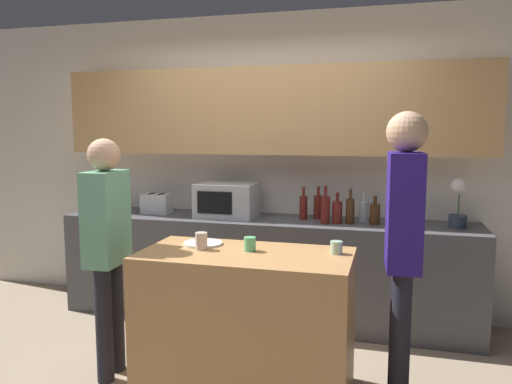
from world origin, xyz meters
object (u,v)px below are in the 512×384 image
at_px(cup_2, 250,244).
at_px(microwave, 227,200).
at_px(bottle_5, 364,211).
at_px(person_center, 107,238).
at_px(person_left, 403,234).
at_px(bottle_0, 303,207).
at_px(bottle_2, 325,209).
at_px(bottle_3, 337,212).
at_px(cup_0, 201,241).
at_px(bottle_6, 375,214).
at_px(toaster, 157,204).
at_px(bottle_1, 318,206).
at_px(cup_1, 336,247).
at_px(potted_plant, 459,203).
at_px(bottle_4, 350,210).
at_px(plate_on_island, 203,243).

bearing_deg(cup_2, microwave, 114.64).
bearing_deg(bottle_5, person_center, -138.78).
distance_m(bottle_5, person_left, 1.31).
distance_m(bottle_0, bottle_2, 0.25).
xyz_separation_m(bottle_3, cup_0, (-0.74, -1.17, -0.03)).
bearing_deg(microwave, bottle_6, -1.72).
distance_m(microwave, person_center, 1.37).
relative_size(microwave, bottle_3, 2.01).
relative_size(toaster, cup_2, 2.93).
bearing_deg(bottle_6, cup_0, -130.51).
height_order(bottle_1, cup_1, bottle_1).
bearing_deg(potted_plant, person_center, -150.55).
distance_m(bottle_4, plate_on_island, 1.38).
xyz_separation_m(bottle_6, cup_1, (-0.19, -1.10, -0.04)).
height_order(microwave, bottle_0, microwave).
xyz_separation_m(cup_0, cup_1, (0.84, 0.12, -0.02)).
relative_size(bottle_0, bottle_4, 0.99).
height_order(bottle_6, cup_1, bottle_6).
xyz_separation_m(bottle_0, bottle_4, (0.40, -0.09, 0.00)).
bearing_deg(bottle_4, bottle_6, 4.23).
xyz_separation_m(toaster, bottle_5, (1.87, 0.08, 0.00)).
xyz_separation_m(potted_plant, bottle_4, (-0.84, -0.05, -0.09)).
height_order(cup_0, person_left, person_left).
bearing_deg(bottle_4, cup_0, -124.98).
bearing_deg(bottle_3, bottle_1, 136.03).
height_order(bottle_1, bottle_5, bottle_1).
xyz_separation_m(bottle_5, bottle_6, (0.10, -0.12, -0.00)).
xyz_separation_m(bottle_4, cup_0, (-0.84, -1.20, -0.04)).
height_order(bottle_4, cup_2, bottle_4).
relative_size(bottle_0, bottle_6, 1.20).
bearing_deg(person_left, person_center, 89.78).
bearing_deg(potted_plant, bottle_3, -175.17).
relative_size(bottle_2, person_center, 0.19).
height_order(microwave, cup_1, microwave).
xyz_separation_m(potted_plant, cup_1, (-0.83, -1.14, -0.15)).
relative_size(bottle_1, bottle_2, 0.91).
height_order(bottle_5, cup_2, bottle_5).
relative_size(microwave, bottle_5, 2.19).
bearing_deg(bottle_0, bottle_2, -34.42).
xyz_separation_m(plate_on_island, cup_0, (0.04, -0.13, 0.05)).
bearing_deg(person_left, bottle_6, 6.08).
xyz_separation_m(bottle_2, bottle_3, (0.09, 0.03, -0.02)).
bearing_deg(person_left, bottle_5, 9.33).
distance_m(plate_on_island, person_left, 1.29).
distance_m(potted_plant, cup_2, 1.83).
distance_m(cup_1, person_left, 0.41).
relative_size(bottle_1, bottle_6, 1.20).
relative_size(cup_1, person_left, 0.04).
distance_m(bottle_4, person_left, 1.21).
relative_size(toaster, bottle_3, 1.01).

